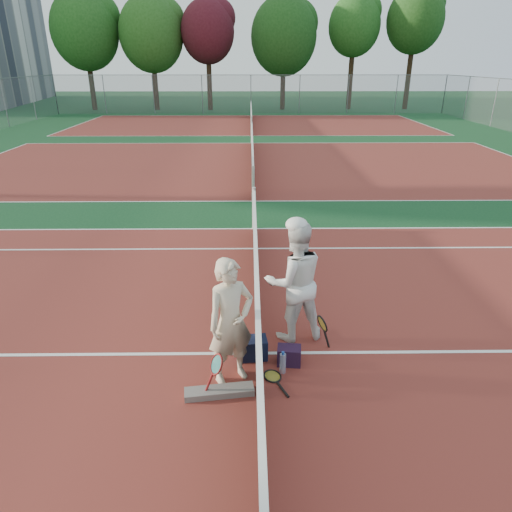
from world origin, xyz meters
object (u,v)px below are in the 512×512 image
Objects in this scene: net_main at (257,324)px; racket_red at (217,374)px; racket_spare at (272,376)px; sports_bag_purple at (289,356)px; racket_black_held at (322,333)px; player_b at (295,282)px; sports_bag_navy at (253,348)px; player_a at (231,322)px; water_bottle at (283,363)px.

net_main is 1.02m from racket_red.
sports_bag_purple is (0.25, 0.31, 0.12)m from racket_spare.
racket_black_held reaches higher than sports_bag_purple.
player_b reaches higher than sports_bag_purple.
racket_red is 0.83m from racket_spare.
player_b reaches higher than sports_bag_navy.
racket_red reaches higher than racket_spare.
player_a is (-0.35, -0.56, 0.37)m from net_main.
player_b is 3.27× the size of racket_black_held.
racket_black_held is at bearing 122.28° from player_b.
racket_black_held reaches higher than racket_spare.
racket_black_held is at bearing -2.99° from player_a.
water_bottle is at bearing -117.13° from sports_bag_purple.
net_main is 18.95× the size of racket_black_held.
racket_red is 0.89m from sports_bag_navy.
water_bottle is (0.70, 0.11, -0.73)m from player_a.
water_bottle is (-0.22, -0.93, -0.80)m from player_b.
player_b reaches higher than player_a.
sports_bag_purple reaches higher than racket_spare.
net_main is 19.82× the size of racket_red.
player_b is (0.92, 1.04, 0.07)m from player_a.
player_a reaches higher than racket_red.
racket_spare is at bearing 16.31° from racket_black_held.
sports_bag_purple is at bearing -16.88° from sports_bag_navy.
sports_bag_navy is 1.20× the size of sports_bag_purple.
player_b is at bearing -69.19° from racket_black_held.
racket_black_held is at bearing 10.16° from sports_bag_navy.
racket_red is 0.97m from water_bottle.
player_a is at bearing -171.33° from water_bottle.
sports_bag_navy reaches higher than racket_spare.
player_b is 1.44m from racket_spare.
racket_spare is at bearing -129.14° from sports_bag_purple.
racket_black_held is 1.45× the size of sports_bag_navy.
sports_bag_navy is at bearing -13.92° from racket_black_held.
racket_spare is (-0.76, -0.64, -0.27)m from racket_black_held.
racket_red is at bearing 37.48° from player_b.
player_a is at bearing -159.00° from sports_bag_purple.
racket_red is 1.66× the size of sports_bag_purple.
net_main is 0.64m from sports_bag_purple.
water_bottle is (-0.61, -0.54, -0.14)m from racket_black_held.
player_b is at bearing 80.76° from sports_bag_purple.
water_bottle reaches higher than racket_spare.
sports_bag_purple is (-0.12, -0.73, -0.81)m from player_b.
player_a is 0.91m from sports_bag_navy.
racket_spare is at bearing -144.41° from water_bottle.
racket_black_held is 1.03m from racket_spare.
sports_bag_navy is at bearing -122.78° from net_main.
water_bottle is at bearing -20.57° from player_a.
racket_black_held is (0.96, 0.09, -0.22)m from net_main.
player_b is 1.10m from sports_bag_purple.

